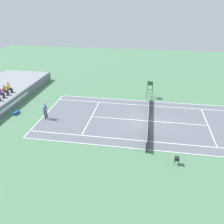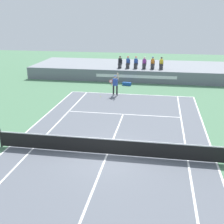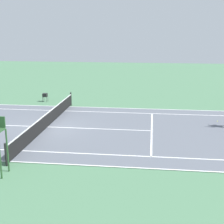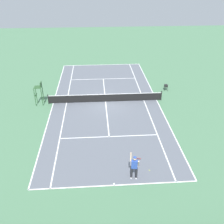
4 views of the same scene
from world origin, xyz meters
name	(u,v)px [view 4 (image 4 of 4)]	position (x,y,z in m)	size (l,w,h in m)	color
ground_plane	(106,102)	(0.00, 0.00, 0.00)	(80.00, 80.00, 0.00)	#4C7A56
court	(106,102)	(0.00, 0.00, 0.01)	(11.08, 23.88, 0.03)	slate
net	(106,98)	(0.00, 0.00, 0.52)	(11.98, 0.10, 1.07)	black
tennis_player	(134,167)	(-1.37, 11.29, 0.99)	(0.81, 0.62, 2.08)	#232328
tennis_ball	(149,170)	(-2.56, 10.67, 0.03)	(0.07, 0.07, 0.07)	#D1E533
umpire_chair	(39,90)	(6.76, 0.00, 1.56)	(0.77, 0.77, 2.44)	#2D562D
ball_hopper	(166,86)	(-7.09, -2.50, 0.57)	(0.36, 0.36, 0.70)	black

